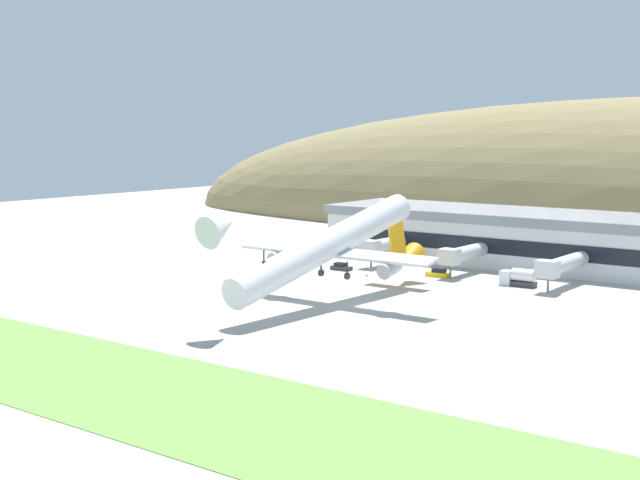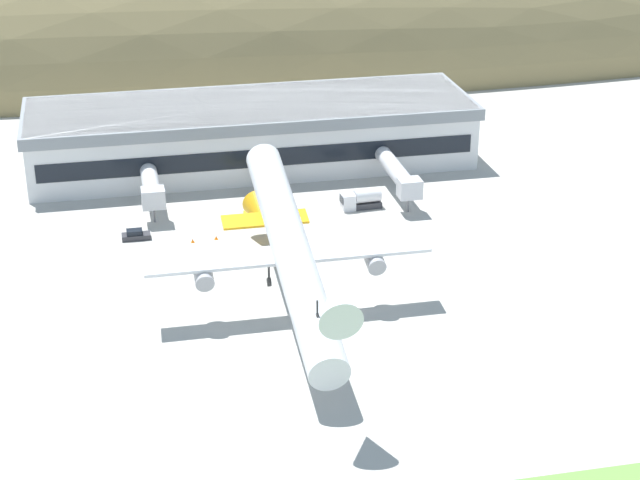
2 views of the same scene
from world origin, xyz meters
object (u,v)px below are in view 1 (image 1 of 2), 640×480
terminal_building (505,233)px  cargo_airplane (330,247)px  jetway_2 (562,265)px  traffic_cone_1 (367,275)px  jetway_1 (462,254)px  fuel_truck (518,278)px  traffic_cone_0 (383,276)px  service_car_1 (438,273)px  jetway_0 (381,245)px  service_car_0 (341,267)px

terminal_building → cargo_airplane: cargo_airplane is taller
jetway_2 → traffic_cone_1: bearing=-163.1°
terminal_building → traffic_cone_1: bearing=-113.4°
jetway_1 → traffic_cone_1: size_ratio=24.49×
fuel_truck → traffic_cone_0: fuel_truck is taller
traffic_cone_1 → traffic_cone_0: bearing=5.8°
cargo_airplane → service_car_1: 32.82m
fuel_truck → jetway_1: bearing=162.3°
service_car_1 → jetway_2: bearing=6.7°
jetway_0 → cargo_airplane: size_ratio=0.24×
fuel_truck → traffic_cone_1: size_ratio=10.87×
fuel_truck → traffic_cone_0: size_ratio=10.87×
jetway_2 → service_car_0: 41.43m
terminal_building → traffic_cone_0: 31.74m
jetway_1 → jetway_2: 19.60m
traffic_cone_0 → cargo_airplane: bearing=-75.8°
cargo_airplane → jetway_1: bearing=84.1°
service_car_1 → fuel_truck: bearing=-0.4°
cargo_airplane → traffic_cone_0: (-6.24, 24.72, -8.57)m
cargo_airplane → traffic_cone_0: cargo_airplane is taller
jetway_1 → service_car_1: jetway_1 is taller
service_car_0 → service_car_1: size_ratio=0.91×
jetway_2 → service_car_0: size_ratio=4.17×
traffic_cone_0 → jetway_1: bearing=48.0°
jetway_0 → traffic_cone_1: bearing=-68.7°
traffic_cone_0 → terminal_building: bearing=72.0°
fuel_truck → service_car_1: bearing=179.6°
terminal_building → service_car_0: size_ratio=18.17×
terminal_building → jetway_2: terminal_building is taller
service_car_1 → terminal_building: bearing=84.1°
jetway_0 → service_car_0: (-3.06, -9.28, -3.41)m
service_car_1 → traffic_cone_0: size_ratio=7.66×
jetway_2 → fuel_truck: 7.50m
traffic_cone_0 → traffic_cone_1: (-3.37, -0.34, 0.00)m
terminal_building → service_car_1: bearing=-95.9°
traffic_cone_1 → service_car_1: bearing=34.7°
cargo_airplane → service_car_0: cargo_airplane is taller
service_car_0 → traffic_cone_1: (7.79, -2.87, -0.30)m
jetway_0 → service_car_0: jetway_0 is taller
service_car_1 → traffic_cone_0: service_car_1 is taller
service_car_0 → jetway_1: bearing=22.0°
terminal_building → fuel_truck: bearing=-59.6°
terminal_building → jetway_0: terminal_building is taller
terminal_building → jetway_2: size_ratio=4.35×
jetway_0 → jetway_1: (18.06, -0.74, 0.00)m
jetway_2 → service_car_1: size_ratio=3.80×
jetway_1 → traffic_cone_1: jetway_1 is taller
jetway_0 → jetway_2: size_ratio=0.76×
jetway_2 → traffic_cone_1: (-32.88, -9.99, -3.71)m
jetway_0 → traffic_cone_1: 13.56m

